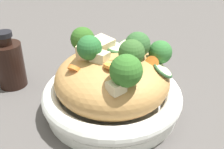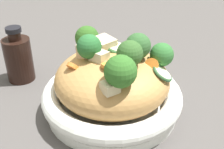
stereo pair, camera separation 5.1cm
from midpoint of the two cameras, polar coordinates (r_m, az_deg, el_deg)
The scene contains 8 objects.
ground_plane at distance 0.56m, azimuth 2.65°, elevation -7.03°, with size 3.00×3.00×0.00m, color #4D4947.
serving_bowl at distance 0.54m, azimuth 2.72°, elevation -4.79°, with size 0.26×0.26×0.05m.
noodle_heap at distance 0.52m, azimuth 2.83°, elevation -1.01°, with size 0.21×0.21×0.10m.
broccoli_florets at distance 0.48m, azimuth 4.36°, elevation 4.32°, with size 0.22×0.17×0.07m.
carrot_coins at distance 0.50m, azimuth 3.63°, elevation 3.07°, with size 0.14×0.16×0.04m.
zucchini_slices at distance 0.53m, azimuth 5.26°, elevation 4.59°, with size 0.19×0.10×0.04m.
chicken_chunks at distance 0.50m, azimuth 0.11°, elevation 4.27°, with size 0.14×0.08×0.04m.
soy_sauce_bottle at distance 0.65m, azimuth -16.01°, elevation 3.08°, with size 0.06×0.06×0.12m.
Camera 2 is at (0.38, -0.21, 0.34)m, focal length 45.89 mm.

